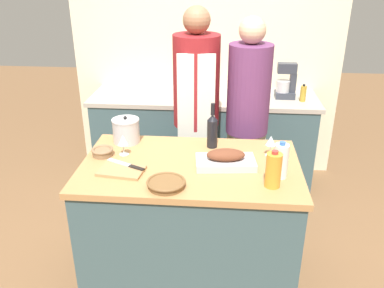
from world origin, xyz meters
name	(u,v)px	position (x,y,z in m)	size (l,w,h in m)	color
ground_plane	(191,276)	(0.00, 0.00, 0.00)	(12.00, 12.00, 0.00)	brown
kitchen_island	(190,224)	(0.00, 0.00, 0.46)	(1.37, 0.84, 0.91)	#3D565B
back_counter	(203,139)	(0.00, 1.43, 0.45)	(2.14, 0.60, 0.90)	#3D565B
back_wall	(206,49)	(0.00, 1.78, 1.27)	(2.64, 0.10, 2.55)	beige
roasting_pan	(226,160)	(0.22, -0.01, 0.95)	(0.38, 0.24, 0.11)	#BCBCC1
wicker_basket	(166,183)	(-0.11, -0.29, 0.93)	(0.22, 0.22, 0.04)	brown
cutting_board	(121,171)	(-0.40, -0.14, 0.92)	(0.29, 0.21, 0.02)	#AD7F51
stock_pot	(126,131)	(-0.47, 0.30, 1.00)	(0.19, 0.19, 0.19)	#B7B7BC
mixing_bowl	(103,152)	(-0.58, 0.07, 0.94)	(0.14, 0.14, 0.05)	#846647
juice_jug	(273,170)	(0.48, -0.23, 1.01)	(0.09, 0.09, 0.22)	orange
milk_jug	(281,161)	(0.54, -0.12, 1.02)	(0.08, 0.08, 0.22)	white
wine_bottle_green	(212,130)	(0.12, 0.27, 1.03)	(0.07, 0.07, 0.31)	black
wine_glass_left	(123,141)	(-0.45, 0.10, 1.01)	(0.07, 0.07, 0.14)	silver
wine_glass_right	(271,141)	(0.51, 0.16, 1.01)	(0.07, 0.07, 0.14)	silver
knife_chef	(127,165)	(-0.38, -0.09, 0.93)	(0.26, 0.15, 0.01)	#B7B7BC
stand_mixer	(286,84)	(0.76, 1.45, 1.03)	(0.18, 0.14, 0.33)	#333842
condiment_bottle_tall	(303,94)	(0.91, 1.36, 0.97)	(0.05, 0.05, 0.16)	#B28E2D
condiment_bottle_short	(185,91)	(-0.17, 1.32, 0.98)	(0.07, 0.07, 0.19)	maroon
person_cook_aproned	(196,109)	(-0.02, 0.82, 0.99)	(0.36, 0.37, 1.78)	beige
person_cook_guest	(247,116)	(0.38, 0.77, 0.95)	(0.33, 0.33, 1.71)	beige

